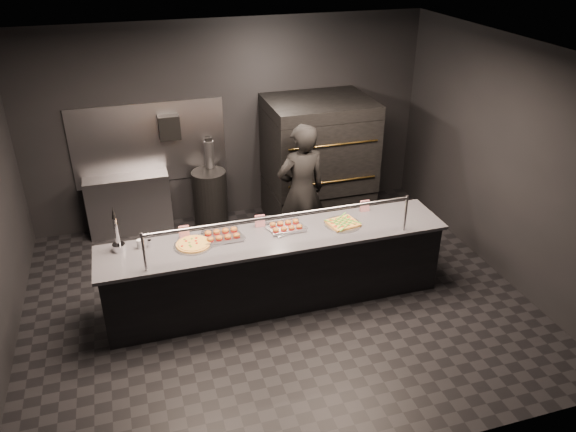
% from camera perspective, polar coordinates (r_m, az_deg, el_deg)
% --- Properties ---
extents(room, '(6.04, 6.00, 3.00)m').
position_cam_1_polar(room, '(6.31, -1.64, 2.68)').
color(room, black).
rests_on(room, ground).
extents(service_counter, '(4.10, 0.78, 1.37)m').
position_cam_1_polar(service_counter, '(6.78, -1.22, -5.38)').
color(service_counter, black).
rests_on(service_counter, ground).
extents(pizza_oven, '(1.50, 1.23, 1.91)m').
position_cam_1_polar(pizza_oven, '(8.48, 3.05, 5.58)').
color(pizza_oven, black).
rests_on(pizza_oven, ground).
extents(prep_shelf, '(1.20, 0.35, 0.90)m').
position_cam_1_polar(prep_shelf, '(8.63, -15.81, 1.15)').
color(prep_shelf, '#99999E').
rests_on(prep_shelf, ground).
extents(towel_dispenser, '(0.30, 0.20, 0.35)m').
position_cam_1_polar(towel_dispenser, '(8.30, -11.98, 8.81)').
color(towel_dispenser, black).
rests_on(towel_dispenser, room).
extents(fire_extinguisher, '(0.14, 0.14, 0.51)m').
position_cam_1_polar(fire_extinguisher, '(8.54, -7.99, 6.18)').
color(fire_extinguisher, '#B2B2B7').
rests_on(fire_extinguisher, room).
extents(beer_tap, '(0.14, 0.20, 0.55)m').
position_cam_1_polar(beer_tap, '(6.46, -16.94, -2.19)').
color(beer_tap, silver).
rests_on(beer_tap, service_counter).
extents(round_pizza, '(0.45, 0.45, 0.03)m').
position_cam_1_polar(round_pizza, '(6.43, -9.59, -2.86)').
color(round_pizza, silver).
rests_on(round_pizza, service_counter).
extents(slider_tray_a, '(0.50, 0.41, 0.07)m').
position_cam_1_polar(slider_tray_a, '(6.54, -6.69, -1.96)').
color(slider_tray_a, silver).
rests_on(slider_tray_a, service_counter).
extents(slider_tray_b, '(0.49, 0.42, 0.07)m').
position_cam_1_polar(slider_tray_b, '(6.68, -0.21, -1.08)').
color(slider_tray_b, silver).
rests_on(slider_tray_b, service_counter).
extents(square_pizza, '(0.43, 0.43, 0.05)m').
position_cam_1_polar(square_pizza, '(6.80, 5.59, -0.75)').
color(square_pizza, silver).
rests_on(square_pizza, service_counter).
extents(condiment_jar, '(0.16, 0.06, 0.11)m').
position_cam_1_polar(condiment_jar, '(6.49, -14.54, -2.76)').
color(condiment_jar, silver).
rests_on(condiment_jar, service_counter).
extents(tent_cards, '(2.39, 0.04, 0.15)m').
position_cam_1_polar(tent_cards, '(6.75, -1.61, -0.30)').
color(tent_cards, white).
rests_on(tent_cards, service_counter).
extents(trash_bin, '(0.52, 0.52, 0.86)m').
position_cam_1_polar(trash_bin, '(8.62, -7.91, 1.83)').
color(trash_bin, black).
rests_on(trash_bin, ground).
extents(worker, '(0.74, 0.53, 1.90)m').
position_cam_1_polar(worker, '(7.54, 1.37, 2.49)').
color(worker, black).
rests_on(worker, ground).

